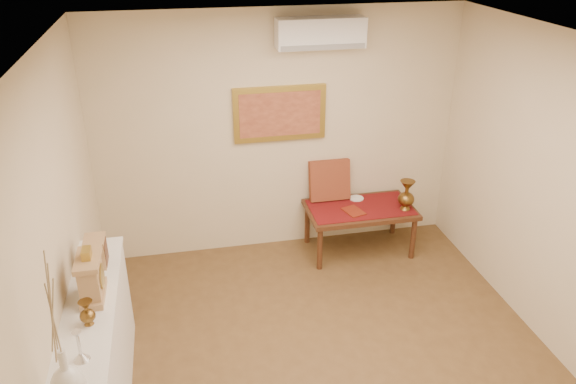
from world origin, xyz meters
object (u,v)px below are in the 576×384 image
object	(u,v)px
white_vase	(57,335)
mantel_clock	(91,277)
display_ledge	(98,363)
wooden_chest	(96,252)
low_table	(360,213)
brass_urn_tall	(407,192)

from	to	relation	value
white_vase	mantel_clock	world-z (taller)	white_vase
display_ledge	wooden_chest	distance (m)	0.85
wooden_chest	low_table	size ratio (longest dim) A/B	0.20
display_ledge	low_table	xyz separation A→B (m)	(2.67, 1.88, -0.01)
white_vase	brass_urn_tall	distance (m)	4.16
white_vase	mantel_clock	distance (m)	1.09
white_vase	low_table	distance (m)	3.97
white_vase	brass_urn_tall	xyz separation A→B (m)	(3.14, 2.63, -0.72)
white_vase	display_ledge	size ratio (longest dim) A/B	0.50
white_vase	low_table	size ratio (longest dim) A/B	0.85
wooden_chest	low_table	world-z (taller)	wooden_chest
low_table	brass_urn_tall	bearing A→B (deg)	-16.82
brass_urn_tall	low_table	size ratio (longest dim) A/B	0.35
mantel_clock	white_vase	bearing A→B (deg)	-91.16
white_vase	display_ledge	xyz separation A→B (m)	(-0.01, 0.89, -1.00)
display_ledge	low_table	distance (m)	3.27
mantel_clock	wooden_chest	size ratio (longest dim) A/B	1.68
white_vase	low_table	bearing A→B (deg)	46.09
white_vase	brass_urn_tall	world-z (taller)	white_vase
wooden_chest	display_ledge	bearing A→B (deg)	-91.75
mantel_clock	wooden_chest	bearing A→B (deg)	91.64
display_ledge	wooden_chest	size ratio (longest dim) A/B	8.28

